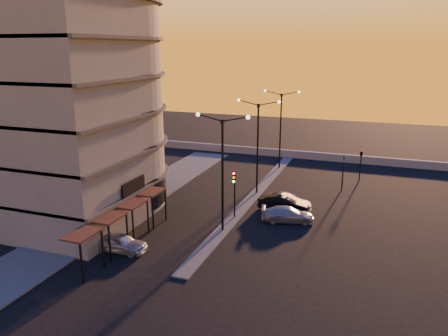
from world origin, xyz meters
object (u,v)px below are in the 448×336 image
car_sedan (284,203)px  car_wagon (288,214)px  streetlamp_mid (258,139)px  car_hatchback (119,242)px  traffic_light_main (234,187)px

car_sedan → car_wagon: bearing=-158.3°
car_wagon → streetlamp_mid: bearing=21.1°
car_hatchback → car_sedan: (9.45, 12.11, 0.08)m
streetlamp_mid → car_hatchback: (-5.78, -15.91, -4.90)m
traffic_light_main → car_sedan: size_ratio=0.91×
traffic_light_main → car_hatchback: traffic_light_main is taller
traffic_light_main → car_hatchback: (-5.78, -8.78, -2.20)m
streetlamp_mid → car_sedan: bearing=-46.0°
traffic_light_main → car_sedan: 5.39m
streetlamp_mid → traffic_light_main: bearing=-90.0°
car_wagon → traffic_light_main: bearing=87.0°
car_sedan → car_wagon: 2.51m
traffic_light_main → car_wagon: (4.50, 0.96, -2.25)m
car_sedan → car_hatchback: bearing=144.5°
car_hatchback → car_wagon: size_ratio=0.91×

